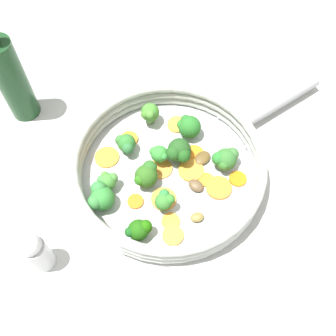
{
  "coord_description": "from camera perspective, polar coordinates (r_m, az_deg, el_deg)",
  "views": [
    {
      "loc": [
        0.32,
        0.16,
        0.64
      ],
      "look_at": [
        0.0,
        0.0,
        0.03
      ],
      "focal_mm": 42.0,
      "sensor_mm": 36.0,
      "label": 1
    }
  ],
  "objects": [
    {
      "name": "broccoli_floret_5",
      "position": [
        0.71,
        1.61,
        2.4
      ],
      "size": [
        0.05,
        0.05,
        0.05
      ],
      "color": "#6B8B53",
      "rests_on": "skillet"
    },
    {
      "name": "salt_shaker",
      "position": [
        0.66,
        -18.64,
        -11.45
      ],
      "size": [
        0.04,
        0.04,
        0.1
      ],
      "color": "silver",
      "rests_on": "ground_plane"
    },
    {
      "name": "carrot_slice_11",
      "position": [
        0.72,
        10.1,
        -1.55
      ],
      "size": [
        0.04,
        0.04,
        0.0
      ],
      "primitive_type": "cylinder",
      "rotation": [
        0.0,
        0.0,
        1.69
      ],
      "color": "orange",
      "rests_on": "skillet"
    },
    {
      "name": "carrot_slice_2",
      "position": [
        0.71,
        7.39,
        -2.88
      ],
      "size": [
        0.06,
        0.06,
        0.01
      ],
      "primitive_type": "cylinder",
      "rotation": [
        0.0,
        0.0,
        1.22
      ],
      "color": "orange",
      "rests_on": "skillet"
    },
    {
      "name": "broccoli_floret_3",
      "position": [
        0.69,
        -3.16,
        -1.01
      ],
      "size": [
        0.05,
        0.04,
        0.05
      ],
      "color": "#6C8E51",
      "rests_on": "skillet"
    },
    {
      "name": "carrot_slice_9",
      "position": [
        0.68,
        0.39,
        -7.74
      ],
      "size": [
        0.04,
        0.04,
        0.0
      ],
      "primitive_type": "cylinder",
      "rotation": [
        0.0,
        0.0,
        5.4
      ],
      "color": "orange",
      "rests_on": "skillet"
    },
    {
      "name": "carrot_slice_13",
      "position": [
        0.73,
        -0.93,
        0.16
      ],
      "size": [
        0.05,
        0.05,
        0.0
      ],
      "primitive_type": "cylinder",
      "rotation": [
        0.0,
        0.0,
        1.41
      ],
      "color": "orange",
      "rests_on": "skillet"
    },
    {
      "name": "skillet_rivet_right",
      "position": [
        0.79,
        7.44,
        7.28
      ],
      "size": [
        0.01,
        0.01,
        0.01
      ],
      "primitive_type": "sphere",
      "color": "#B1B1BA",
      "rests_on": "skillet"
    },
    {
      "name": "carrot_slice_12",
      "position": [
        0.69,
        -0.63,
        -4.51
      ],
      "size": [
        0.06,
        0.06,
        0.0
      ],
      "primitive_type": "cylinder",
      "rotation": [
        0.0,
        0.0,
        3.98
      ],
      "color": "orange",
      "rests_on": "skillet"
    },
    {
      "name": "skillet",
      "position": [
        0.73,
        0.0,
        -0.82
      ],
      "size": [
        0.33,
        0.33,
        0.01
      ],
      "primitive_type": "cylinder",
      "color": "#B2B5B7",
      "rests_on": "ground_plane"
    },
    {
      "name": "mushroom_piece_1",
      "position": [
        0.7,
        4.06,
        -2.55
      ],
      "size": [
        0.03,
        0.03,
        0.01
      ],
      "primitive_type": "ellipsoid",
      "rotation": [
        0.0,
        0.0,
        1.32
      ],
      "color": "brown",
      "rests_on": "skillet"
    },
    {
      "name": "skillet_handle",
      "position": [
        0.83,
        15.7,
        9.11
      ],
      "size": [
        0.19,
        0.12,
        0.02
      ],
      "primitive_type": "cylinder",
      "rotation": [
        1.57,
        0.0,
        4.2
      ],
      "color": "#999B9E",
      "rests_on": "skillet"
    },
    {
      "name": "carrot_slice_8",
      "position": [
        0.75,
        -8.86,
        1.55
      ],
      "size": [
        0.06,
        0.06,
        0.0
      ],
      "primitive_type": "cylinder",
      "rotation": [
        0.0,
        0.0,
        0.39
      ],
      "color": "orange",
      "rests_on": "skillet"
    },
    {
      "name": "carrot_slice_4",
      "position": [
        0.67,
        0.73,
        -9.74
      ],
      "size": [
        0.04,
        0.04,
        0.0
      ],
      "primitive_type": "cylinder",
      "rotation": [
        0.0,
        0.0,
        1.36
      ],
      "color": "orange",
      "rests_on": "skillet"
    },
    {
      "name": "broccoli_floret_6",
      "position": [
        0.73,
        -6.11,
        3.55
      ],
      "size": [
        0.04,
        0.04,
        0.04
      ],
      "color": "olive",
      "rests_on": "skillet"
    },
    {
      "name": "broccoli_floret_8",
      "position": [
        0.75,
        3.04,
        6.06
      ],
      "size": [
        0.04,
        0.05,
        0.05
      ],
      "color": "#7FB664",
      "rests_on": "skillet"
    },
    {
      "name": "carrot_slice_6",
      "position": [
        0.72,
        3.36,
        -0.34
      ],
      "size": [
        0.06,
        0.06,
        0.01
      ],
      "primitive_type": "cylinder",
      "rotation": [
        0.0,
        0.0,
        1.03
      ],
      "color": "orange",
      "rests_on": "skillet"
    },
    {
      "name": "broccoli_floret_4",
      "position": [
        0.76,
        -2.68,
        7.96
      ],
      "size": [
        0.04,
        0.04,
        0.05
      ],
      "color": "#618943",
      "rests_on": "skillet"
    },
    {
      "name": "mushroom_piece_2",
      "position": [
        0.68,
        4.25,
        -7.15
      ],
      "size": [
        0.03,
        0.03,
        0.01
      ],
      "primitive_type": "ellipsoid",
      "rotation": [
        0.0,
        0.0,
        2.27
      ],
      "color": "olive",
      "rests_on": "skillet"
    },
    {
      "name": "skillet_rivet_left",
      "position": [
        0.76,
        11.4,
        3.03
      ],
      "size": [
        0.01,
        0.01,
        0.01
      ],
      "primitive_type": "sphere",
      "color": "#B6B2BB",
      "rests_on": "skillet"
    },
    {
      "name": "broccoli_floret_2",
      "position": [
        0.68,
        -9.76,
        -4.21
      ],
      "size": [
        0.05,
        0.05,
        0.05
      ],
      "color": "#81B56A",
      "rests_on": "skillet"
    },
    {
      "name": "carrot_slice_0",
      "position": [
        0.74,
        3.78,
        1.98
      ],
      "size": [
        0.05,
        0.05,
        0.0
      ],
      "primitive_type": "cylinder",
      "rotation": [
        0.0,
        0.0,
        2.76
      ],
      "color": "orange",
      "rests_on": "skillet"
    },
    {
      "name": "broccoli_floret_0",
      "position": [
        0.71,
        -1.3,
        2.02
      ],
      "size": [
        0.03,
        0.04,
        0.04
      ],
      "color": "#619045",
      "rests_on": "skillet"
    },
    {
      "name": "ground_plane",
      "position": [
        0.73,
        0.0,
        -1.04
      ],
      "size": [
        4.0,
        4.0,
        0.0
      ],
      "primitive_type": "plane",
      "color": "#B9BCB9"
    },
    {
      "name": "carrot_slice_5",
      "position": [
        0.72,
        -3.03,
        -1.17
      ],
      "size": [
        0.03,
        0.03,
        0.0
      ],
      "primitive_type": "cylinder",
      "rotation": [
        0.0,
        0.0,
        4.77
      ],
      "color": "orange",
      "rests_on": "skillet"
    },
    {
      "name": "mushroom_piece_0",
      "position": [
        0.73,
        5.02,
        1.45
      ],
      "size": [
        0.04,
        0.03,
        0.01
      ],
      "primitive_type": "ellipsoid",
      "rotation": [
        0.0,
        0.0,
        6.01
      ],
      "color": "brown",
      "rests_on": "skillet"
    },
    {
      "name": "oil_bottle",
      "position": [
        0.8,
        -21.81,
        11.93
      ],
      "size": [
        0.06,
        0.06,
        0.23
      ],
      "color": "#193D1E",
      "rests_on": "ground_plane"
    },
    {
      "name": "broccoli_floret_9",
      "position": [
        0.66,
        -0.52,
        -4.74
      ],
      "size": [
        0.03,
        0.03,
        0.04
      ],
      "color": "#5C944F",
      "rests_on": "skillet"
    },
    {
      "name": "carrot_slice_3",
      "position": [
        0.78,
        1.35,
        6.34
      ],
      "size": [
        0.05,
        0.05,
        0.01
      ],
      "primitive_type": "cylinder",
      "rotation": [
        0.0,
        0.0,
        0.44
      ],
      "color": "#F39D34",
      "rests_on": "skillet"
    },
    {
      "name": "broccoli_floret_10",
      "position": [
        0.65,
        -4.06,
        -8.88
      ],
      "size": [
        0.04,
        0.04,
        0.04
      ],
      "color": "#67884A",
      "rests_on": "skillet"
    },
    {
      "name": "carrot_slice_7",
      "position": [
        0.72,
        5.57,
        -1.73
      ],
      "size": [
        0.04,
        0.04,
        0.0
      ],
      "primitive_type": "cylinder",
      "rotation": [
        0.0,
        0.0,
        4.33
      ],
      "color": "orange",
      "rests_on": "skillet"
    },
    {
      "name": "carrot_slice_10",
      "position": [
        0.69,
        -4.75,
        -4.87
      ],
      "size": [
        0.03,
        0.03,
        0.0
      ],
      "primitive_type": "cylinder",
      "rotation": [
        0.0,
        0.0,
        0.15
      ],
      "color": "orange",
      "rests_on": "skillet"
    },
    {
      "name": "carrot_slice_1",
      "position": [
        0.76,
        -5.69,
        4.21
      ],
      "size": [
        0.04,
        0.04,
        0.01
      ],
      "primitive_type": "cylinder",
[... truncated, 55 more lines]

